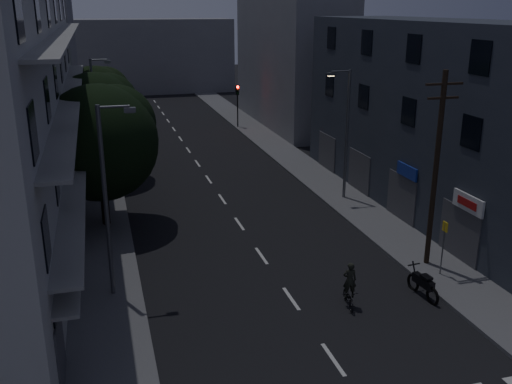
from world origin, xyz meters
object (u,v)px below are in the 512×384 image
motorcycle (423,285)px  cyclist (349,292)px  bus_stop_sign (444,238)px  utility_pole (436,167)px

motorcycle → cyclist: size_ratio=1.08×
bus_stop_sign → motorcycle: bearing=-141.6°
motorcycle → utility_pole: bearing=50.0°
bus_stop_sign → motorcycle: 2.61m
motorcycle → cyclist: bearing=173.2°
utility_pole → cyclist: utility_pole is taller
utility_pole → bus_stop_sign: bearing=-92.8°
cyclist → utility_pole: bearing=36.3°
utility_pole → motorcycle: bearing=-124.6°
cyclist → bus_stop_sign: bearing=24.3°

